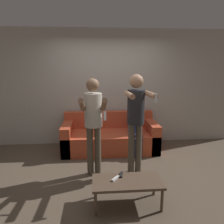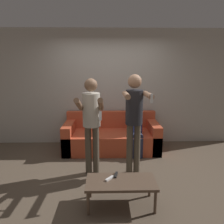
{
  "view_description": "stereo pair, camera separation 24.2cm",
  "coord_description": "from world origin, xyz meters",
  "px_view_note": "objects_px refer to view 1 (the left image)",
  "views": [
    {
      "loc": [
        -0.3,
        -3.57,
        1.9
      ],
      "look_at": [
        0.04,
        0.52,
        1.0
      ],
      "focal_mm": 35.0,
      "sensor_mm": 36.0,
      "label": 1
    },
    {
      "loc": [
        -0.06,
        -3.59,
        1.9
      ],
      "look_at": [
        0.04,
        0.52,
        1.0
      ],
      "focal_mm": 35.0,
      "sensor_mm": 36.0,
      "label": 2
    }
  ],
  "objects_px": {
    "person_standing_right": "(136,113)",
    "remote_far": "(121,175)",
    "person_standing_left": "(93,117)",
    "coffee_table": "(127,183)",
    "remote_near": "(115,178)",
    "person_seated": "(135,125)",
    "couch": "(110,137)"
  },
  "relations": [
    {
      "from": "person_standing_left",
      "to": "person_standing_right",
      "type": "height_order",
      "value": "person_standing_right"
    },
    {
      "from": "person_standing_right",
      "to": "person_standing_left",
      "type": "bearing_deg",
      "value": 179.98
    },
    {
      "from": "person_seated",
      "to": "remote_near",
      "type": "height_order",
      "value": "person_seated"
    },
    {
      "from": "couch",
      "to": "remote_near",
      "type": "xyz_separation_m",
      "value": [
        -0.07,
        -1.98,
        0.1
      ]
    },
    {
      "from": "couch",
      "to": "person_standing_left",
      "type": "bearing_deg",
      "value": -107.27
    },
    {
      "from": "person_standing_left",
      "to": "remote_far",
      "type": "distance_m",
      "value": 1.06
    },
    {
      "from": "person_seated",
      "to": "remote_near",
      "type": "relative_size",
      "value": 8.37
    },
    {
      "from": "person_seated",
      "to": "person_standing_left",
      "type": "bearing_deg",
      "value": -133.88
    },
    {
      "from": "remote_far",
      "to": "coffee_table",
      "type": "bearing_deg",
      "value": -66.69
    },
    {
      "from": "remote_near",
      "to": "remote_far",
      "type": "distance_m",
      "value": 0.14
    },
    {
      "from": "person_seated",
      "to": "coffee_table",
      "type": "bearing_deg",
      "value": -103.72
    },
    {
      "from": "couch",
      "to": "coffee_table",
      "type": "xyz_separation_m",
      "value": [
        0.09,
        -2.03,
        0.05
      ]
    },
    {
      "from": "person_standing_right",
      "to": "remote_far",
      "type": "distance_m",
      "value": 1.08
    },
    {
      "from": "couch",
      "to": "person_seated",
      "type": "relative_size",
      "value": 1.8
    },
    {
      "from": "person_standing_left",
      "to": "person_seated",
      "type": "xyz_separation_m",
      "value": [
        0.88,
        0.92,
        -0.41
      ]
    },
    {
      "from": "person_standing_right",
      "to": "person_seated",
      "type": "relative_size",
      "value": 1.51
    },
    {
      "from": "coffee_table",
      "to": "remote_far",
      "type": "distance_m",
      "value": 0.17
    },
    {
      "from": "couch",
      "to": "person_standing_left",
      "type": "xyz_separation_m",
      "value": [
        -0.36,
        -1.15,
        0.76
      ]
    },
    {
      "from": "couch",
      "to": "remote_near",
      "type": "relative_size",
      "value": 15.07
    },
    {
      "from": "person_standing_right",
      "to": "coffee_table",
      "type": "distance_m",
      "value": 1.2
    },
    {
      "from": "couch",
      "to": "person_standing_left",
      "type": "distance_m",
      "value": 1.43
    },
    {
      "from": "person_standing_left",
      "to": "remote_far",
      "type": "xyz_separation_m",
      "value": [
        0.38,
        -0.73,
        -0.67
      ]
    },
    {
      "from": "remote_far",
      "to": "person_standing_left",
      "type": "bearing_deg",
      "value": 117.71
    },
    {
      "from": "person_standing_left",
      "to": "person_standing_right",
      "type": "relative_size",
      "value": 0.96
    },
    {
      "from": "coffee_table",
      "to": "remote_far",
      "type": "height_order",
      "value": "remote_far"
    },
    {
      "from": "person_standing_right",
      "to": "coffee_table",
      "type": "bearing_deg",
      "value": -107.27
    },
    {
      "from": "couch",
      "to": "remote_far",
      "type": "bearing_deg",
      "value": -89.24
    },
    {
      "from": "remote_near",
      "to": "remote_far",
      "type": "relative_size",
      "value": 0.89
    },
    {
      "from": "couch",
      "to": "remote_far",
      "type": "height_order",
      "value": "couch"
    },
    {
      "from": "person_standing_right",
      "to": "remote_near",
      "type": "distance_m",
      "value": 1.18
    },
    {
      "from": "person_standing_left",
      "to": "coffee_table",
      "type": "bearing_deg",
      "value": -62.99
    },
    {
      "from": "person_standing_left",
      "to": "remote_far",
      "type": "height_order",
      "value": "person_standing_left"
    }
  ]
}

